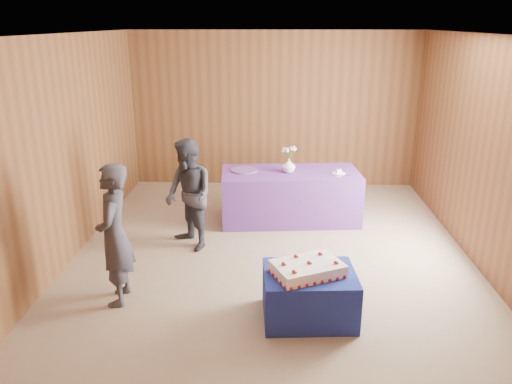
# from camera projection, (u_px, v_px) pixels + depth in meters

# --- Properties ---
(ground) EXTENTS (6.00, 6.00, 0.00)m
(ground) POSITION_uv_depth(u_px,v_px,m) (271.00, 256.00, 6.36)
(ground) COLOR gray
(ground) RESTS_ON ground
(room_shell) EXTENTS (5.04, 6.04, 2.72)m
(room_shell) POSITION_uv_depth(u_px,v_px,m) (273.00, 115.00, 5.77)
(room_shell) COLOR brown
(room_shell) RESTS_ON ground
(cake_table) EXTENTS (0.95, 0.76, 0.50)m
(cake_table) POSITION_uv_depth(u_px,v_px,m) (309.00, 295.00, 4.96)
(cake_table) COLOR #1B2697
(cake_table) RESTS_ON ground
(serving_table) EXTENTS (2.07, 1.07, 0.75)m
(serving_table) POSITION_uv_depth(u_px,v_px,m) (290.00, 196.00, 7.41)
(serving_table) COLOR #673592
(serving_table) RESTS_ON ground
(sheet_cake) EXTENTS (0.81, 0.70, 0.16)m
(sheet_cake) POSITION_uv_depth(u_px,v_px,m) (308.00, 268.00, 4.84)
(sheet_cake) COLOR white
(sheet_cake) RESTS_ON cake_table
(vase) EXTENTS (0.20, 0.20, 0.20)m
(vase) POSITION_uv_depth(u_px,v_px,m) (289.00, 165.00, 7.23)
(vase) COLOR white
(vase) RESTS_ON serving_table
(flower_spray) EXTENTS (0.22, 0.21, 0.17)m
(flower_spray) POSITION_uv_depth(u_px,v_px,m) (289.00, 149.00, 7.15)
(flower_spray) COLOR #2F6026
(flower_spray) RESTS_ON vase
(platter) EXTENTS (0.47, 0.47, 0.02)m
(platter) POSITION_uv_depth(u_px,v_px,m) (244.00, 170.00, 7.33)
(platter) COLOR #6D4891
(platter) RESTS_ON serving_table
(plate) EXTENTS (0.20, 0.20, 0.01)m
(plate) POSITION_uv_depth(u_px,v_px,m) (339.00, 173.00, 7.20)
(plate) COLOR white
(plate) RESTS_ON serving_table
(cake_slice) EXTENTS (0.08, 0.07, 0.08)m
(cake_slice) POSITION_uv_depth(u_px,v_px,m) (339.00, 171.00, 7.19)
(cake_slice) COLOR white
(cake_slice) RESTS_ON plate
(knife) EXTENTS (0.25, 0.11, 0.00)m
(knife) POSITION_uv_depth(u_px,v_px,m) (343.00, 176.00, 7.06)
(knife) COLOR silver
(knife) RESTS_ON serving_table
(guest_left) EXTENTS (0.42, 0.59, 1.51)m
(guest_left) POSITION_uv_depth(u_px,v_px,m) (114.00, 235.00, 5.11)
(guest_left) COLOR #34333D
(guest_left) RESTS_ON ground
(guest_right) EXTENTS (0.87, 0.89, 1.45)m
(guest_right) POSITION_uv_depth(u_px,v_px,m) (189.00, 195.00, 6.38)
(guest_right) COLOR #32323C
(guest_right) RESTS_ON ground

